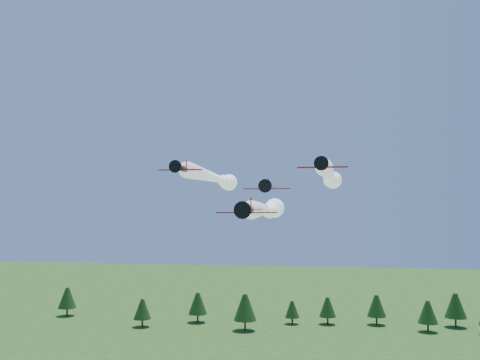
# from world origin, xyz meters

# --- Properties ---
(plane_lead) EXTENTS (7.57, 42.11, 3.70)m
(plane_lead) POSITION_xyz_m (0.17, 13.81, 40.61)
(plane_lead) COLOR black
(plane_lead) RESTS_ON ground
(plane_left) EXTENTS (6.36, 49.26, 3.70)m
(plane_left) POSITION_xyz_m (-10.81, 26.09, 46.61)
(plane_left) COLOR black
(plane_left) RESTS_ON ground
(plane_right) EXTENTS (7.62, 47.16, 3.70)m
(plane_right) POSITION_xyz_m (11.03, 24.92, 46.78)
(plane_right) COLOR black
(plane_right) RESTS_ON ground
(plane_slot) EXTENTS (7.44, 8.11, 2.63)m
(plane_slot) POSITION_xyz_m (0.84, 8.18, 44.20)
(plane_slot) COLOR black
(plane_slot) RESTS_ON ground
(treeline) EXTENTS (175.31, 23.30, 11.99)m
(treeline) POSITION_xyz_m (10.07, 111.47, 6.74)
(treeline) COLOR #382314
(treeline) RESTS_ON ground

